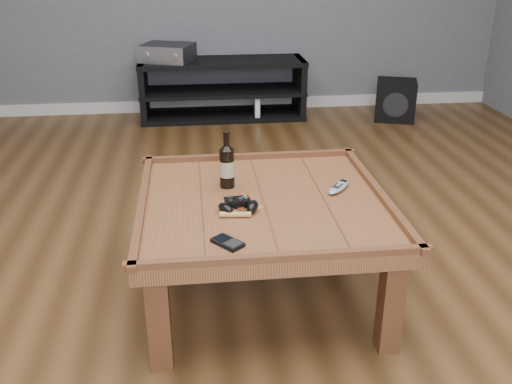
{
  "coord_description": "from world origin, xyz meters",
  "views": [
    {
      "loc": [
        -0.27,
        -2.09,
        1.42
      ],
      "look_at": [
        -0.04,
        -0.08,
        0.52
      ],
      "focal_mm": 40.0,
      "sensor_mm": 36.0,
      "label": 1
    }
  ],
  "objects": [
    {
      "name": "pizza_slice",
      "position": [
        -0.12,
        -0.08,
        0.46
      ],
      "size": [
        0.16,
        0.23,
        0.02
      ],
      "rotation": [
        0.0,
        0.0,
        -0.11
      ],
      "color": "tan",
      "rests_on": "coffee_table"
    },
    {
      "name": "coffee_table",
      "position": [
        0.0,
        0.0,
        0.39
      ],
      "size": [
        1.03,
        1.03,
        0.48
      ],
      "color": "#562E18",
      "rests_on": "ground"
    },
    {
      "name": "remote_control",
      "position": [
        0.33,
        0.07,
        0.46
      ],
      "size": [
        0.15,
        0.17,
        0.02
      ],
      "rotation": [
        0.0,
        0.0,
        -0.67
      ],
      "color": "gray",
      "rests_on": "coffee_table"
    },
    {
      "name": "beer_bottle",
      "position": [
        -0.13,
        0.15,
        0.55
      ],
      "size": [
        0.06,
        0.06,
        0.25
      ],
      "color": "black",
      "rests_on": "coffee_table"
    },
    {
      "name": "media_console",
      "position": [
        0.0,
        2.75,
        0.25
      ],
      "size": [
        1.4,
        0.45,
        0.5
      ],
      "color": "black",
      "rests_on": "ground"
    },
    {
      "name": "smartphone",
      "position": [
        -0.17,
        -0.35,
        0.46
      ],
      "size": [
        0.12,
        0.13,
        0.02
      ],
      "rotation": [
        0.0,
        0.0,
        0.7
      ],
      "color": "black",
      "rests_on": "coffee_table"
    },
    {
      "name": "baseboard",
      "position": [
        0.0,
        2.99,
        0.05
      ],
      "size": [
        5.0,
        0.02,
        0.1
      ],
      "primitive_type": "cube",
      "color": "silver",
      "rests_on": "ground"
    },
    {
      "name": "game_controller",
      "position": [
        -0.11,
        -0.09,
        0.47
      ],
      "size": [
        0.18,
        0.12,
        0.05
      ],
      "rotation": [
        0.0,
        0.0,
        0.09
      ],
      "color": "black",
      "rests_on": "coffee_table"
    },
    {
      "name": "game_console",
      "position": [
        0.28,
        2.63,
        0.09
      ],
      "size": [
        0.09,
        0.16,
        0.2
      ],
      "rotation": [
        0.0,
        0.0,
        -0.02
      ],
      "color": "slate",
      "rests_on": "ground"
    },
    {
      "name": "ground",
      "position": [
        0.0,
        0.0,
        0.0
      ],
      "size": [
        6.0,
        6.0,
        0.0
      ],
      "primitive_type": "plane",
      "color": "#3F2712",
      "rests_on": "ground"
    },
    {
      "name": "av_receiver",
      "position": [
        -0.45,
        2.75,
        0.57
      ],
      "size": [
        0.49,
        0.45,
        0.14
      ],
      "rotation": [
        0.0,
        0.0,
        -0.37
      ],
      "color": "black",
      "rests_on": "media_console"
    },
    {
      "name": "subwoofer",
      "position": [
        1.47,
        2.54,
        0.17
      ],
      "size": [
        0.42,
        0.42,
        0.33
      ],
      "rotation": [
        0.0,
        0.0,
        -0.33
      ],
      "color": "black",
      "rests_on": "ground"
    }
  ]
}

